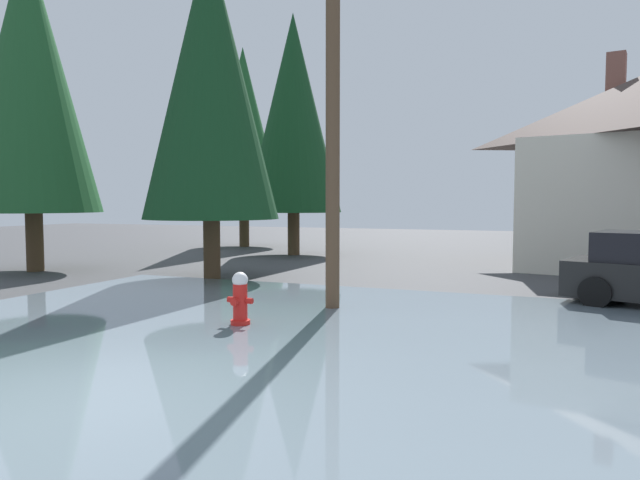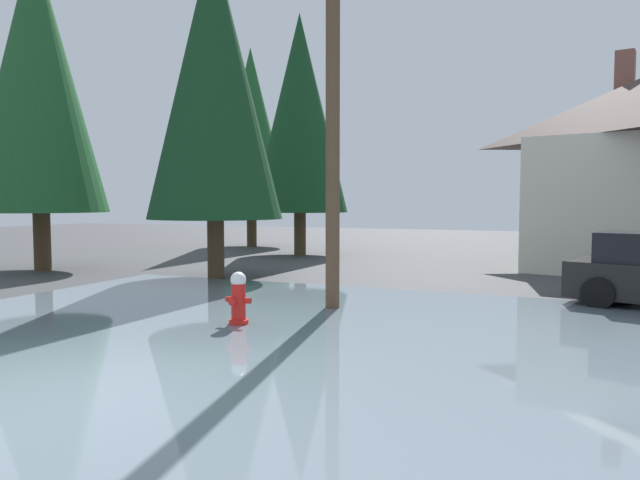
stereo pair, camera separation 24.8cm
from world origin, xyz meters
TOP-DOWN VIEW (x-y plane):
  - ground_plane at (0.00, 0.00)m, footprint 80.00×80.00m
  - flood_puddle at (0.43, 2.73)m, footprint 13.42×11.97m
  - fire_hydrant at (-0.20, 3.81)m, footprint 0.48×0.41m
  - utility_pole at (0.73, 5.89)m, footprint 1.60×0.28m
  - pine_tree_tall_left at (-4.00, 8.90)m, footprint 3.75×3.75m
  - pine_tree_mid_left at (-4.92, 16.43)m, footprint 3.87×3.87m
  - pine_tree_short_left at (-10.12, 8.41)m, footprint 4.08×4.08m
  - pine_tree_far_center at (-8.96, 19.55)m, footprint 3.80×3.80m

SIDE VIEW (x-z plane):
  - ground_plane at x=0.00m, z-range -0.10..0.00m
  - flood_puddle at x=0.43m, z-range 0.00..0.04m
  - fire_hydrant at x=-0.20m, z-range -0.01..0.94m
  - utility_pole at x=0.73m, z-range 0.18..8.38m
  - pine_tree_tall_left at x=-4.00m, z-range 0.83..10.19m
  - pine_tree_far_center at x=-8.96m, z-range 0.84..10.34m
  - pine_tree_mid_left at x=-4.92m, z-range 0.86..10.54m
  - pine_tree_short_left at x=-10.12m, z-range 0.90..11.09m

